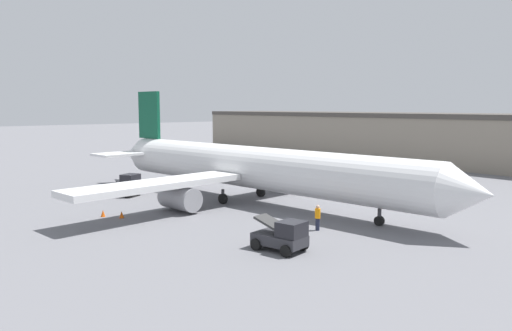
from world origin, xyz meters
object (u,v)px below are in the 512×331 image
at_px(safety_cone_near, 103,213).
at_px(airplane, 249,168).
at_px(belt_loader_truck, 283,236).
at_px(safety_cone_far, 122,214).
at_px(ground_crew_worker, 318,217).
at_px(baggage_tug, 126,186).

bearing_deg(safety_cone_near, airplane, 78.96).
xyz_separation_m(belt_loader_truck, safety_cone_far, (-14.47, -3.33, -0.65)).
bearing_deg(safety_cone_near, belt_loader_truck, 14.98).
bearing_deg(safety_cone_far, safety_cone_near, -146.17).
height_order(ground_crew_worker, belt_loader_truck, belt_loader_truck).
bearing_deg(safety_cone_far, ground_crew_worker, 34.69).
height_order(airplane, ground_crew_worker, airplane).
distance_m(airplane, belt_loader_truck, 15.95).
bearing_deg(safety_cone_near, safety_cone_far, 33.83).
bearing_deg(airplane, belt_loader_truck, -37.69).
distance_m(safety_cone_near, safety_cone_far, 1.63).
relative_size(ground_crew_worker, belt_loader_truck, 0.53).
xyz_separation_m(airplane, ground_crew_worker, (11.30, -3.20, -2.12)).
height_order(airplane, belt_loader_truck, airplane).
distance_m(airplane, safety_cone_near, 13.25).
height_order(ground_crew_worker, baggage_tug, baggage_tug).
relative_size(airplane, belt_loader_truck, 12.25).
xyz_separation_m(airplane, safety_cone_far, (-1.13, -11.80, -2.79)).
bearing_deg(baggage_tug, airplane, 9.72).
distance_m(airplane, safety_cone_far, 12.18).
bearing_deg(ground_crew_worker, baggage_tug, 12.42).
distance_m(belt_loader_truck, safety_cone_near, 16.39).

